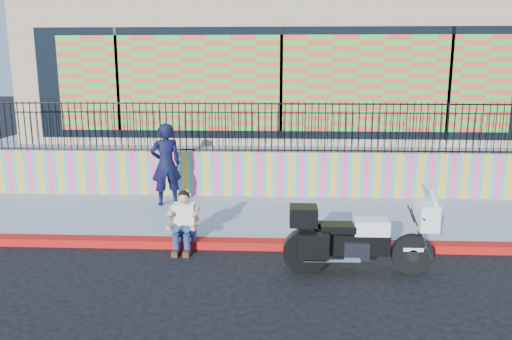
{
  "coord_description": "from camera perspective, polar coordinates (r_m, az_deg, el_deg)",
  "views": [
    {
      "loc": [
        -0.03,
        -8.7,
        3.31
      ],
      "look_at": [
        -0.5,
        1.2,
        1.22
      ],
      "focal_mm": 35.0,
      "sensor_mm": 36.0,
      "label": 1
    }
  ],
  "objects": [
    {
      "name": "ground",
      "position": [
        9.31,
        2.75,
        -8.95
      ],
      "size": [
        90.0,
        90.0,
        0.0
      ],
      "primitive_type": "plane",
      "color": "black",
      "rests_on": "ground"
    },
    {
      "name": "red_curb",
      "position": [
        9.28,
        2.75,
        -8.52
      ],
      "size": [
        16.0,
        0.3,
        0.15
      ],
      "primitive_type": "cube",
      "color": "#A20C0B",
      "rests_on": "ground"
    },
    {
      "name": "sidewalk",
      "position": [
        10.84,
        2.76,
        -5.48
      ],
      "size": [
        16.0,
        3.0,
        0.15
      ],
      "primitive_type": "cube",
      "color": "#8F97AB",
      "rests_on": "ground"
    },
    {
      "name": "mural_wall",
      "position": [
        12.23,
        2.8,
        -0.45
      ],
      "size": [
        16.0,
        0.2,
        1.1
      ],
      "primitive_type": "cube",
      "color": "#FD4280",
      "rests_on": "sidewalk"
    },
    {
      "name": "metal_fence",
      "position": [
        12.04,
        2.85,
        4.91
      ],
      "size": [
        15.8,
        0.04,
        1.2
      ],
      "primitive_type": null,
      "color": "black",
      "rests_on": "mural_wall"
    },
    {
      "name": "elevated_platform",
      "position": [
        17.26,
        2.79,
        2.92
      ],
      "size": [
        16.0,
        10.0,
        1.25
      ],
      "primitive_type": "cube",
      "color": "#8F97AB",
      "rests_on": "ground"
    },
    {
      "name": "storefront_building",
      "position": [
        16.83,
        2.89,
        11.66
      ],
      "size": [
        14.0,
        8.06,
        4.0
      ],
      "color": "tan",
      "rests_on": "elevated_platform"
    },
    {
      "name": "police_motorcycle",
      "position": [
        8.23,
        11.41,
        -7.44
      ],
      "size": [
        2.37,
        0.78,
        1.47
      ],
      "color": "black",
      "rests_on": "ground"
    },
    {
      "name": "police_officer",
      "position": [
        11.55,
        -10.25,
        0.65
      ],
      "size": [
        0.81,
        0.68,
        1.89
      ],
      "primitive_type": "imported",
      "rotation": [
        0.0,
        0.0,
        3.53
      ],
      "color": "black",
      "rests_on": "sidewalk"
    },
    {
      "name": "seated_man",
      "position": [
        9.16,
        -8.32,
        -6.43
      ],
      "size": [
        0.54,
        0.71,
        1.06
      ],
      "color": "navy",
      "rests_on": "ground"
    }
  ]
}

